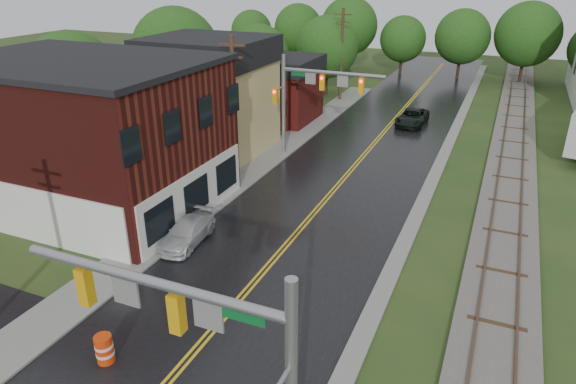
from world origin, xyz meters
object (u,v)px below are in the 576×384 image
Objects in this scene: tree_left_e at (328,49)px; suv_dark at (412,117)px; construction_barrel at (104,349)px; tree_left_b at (177,54)px; tree_left_c at (260,57)px; traffic_signal_near at (206,340)px; traffic_signal_far at (312,89)px; tree_left_a at (74,82)px; pickup_white at (187,232)px; utility_pole_c at (342,53)px; brick_building at (86,134)px; utility_pole_b at (234,105)px.

tree_left_e is 1.71× the size of suv_dark.
suv_dark is 4.35× the size of construction_barrel.
tree_left_b is 1.27× the size of tree_left_c.
traffic_signal_far is at bearing 105.52° from traffic_signal_near.
tree_left_a is 10.22m from tree_left_b.
pickup_white is 3.65× the size of construction_barrel.
traffic_signal_far is 0.96× the size of tree_left_c.
tree_left_a is at bearing -101.31° from tree_left_b.
traffic_signal_near is 0.82× the size of utility_pole_c.
traffic_signal_near is at bearing -74.32° from tree_left_e.
suv_dark is (19.55, 6.23, -5.05)m from tree_left_b.
traffic_signal_near reaches higher than pickup_white.
brick_building reaches higher than tree_left_e.
construction_barrel is at bearing -60.83° from tree_left_b.
traffic_signal_near is 36.42m from suv_dark.
suv_dark is (5.17, 11.12, -4.31)m from traffic_signal_far.
construction_barrel is (15.26, -27.34, -5.17)m from tree_left_b.
tree_left_b is 31.73m from construction_barrel.
tree_left_a is 1.13× the size of tree_left_c.
brick_building is at bearing -86.86° from tree_left_c.
tree_left_e is at bearing 98.61° from construction_barrel.
tree_left_c is 28.78m from pickup_white.
brick_building is 20.60m from traffic_signal_near.
utility_pole_c is at bearing 78.91° from brick_building.
tree_left_b is 2.03× the size of suv_dark.
tree_left_b is at bearing -122.74° from tree_left_e.
utility_pole_b is at bearing -85.10° from tree_left_e.
pickup_white is (-8.16, 10.90, -4.39)m from traffic_signal_near.
utility_pole_b is at bearing 50.93° from brick_building.
utility_pole_c is 0.93× the size of tree_left_b.
traffic_signal_near is 7.93m from construction_barrel.
tree_left_c is 6.96× the size of construction_barrel.
construction_barrel is at bearing -81.39° from tree_left_e.
utility_pole_c is 8.16m from tree_left_c.
utility_pole_c reaches higher than tree_left_e.
brick_building is 24.94m from tree_left_c.
tree_left_e is (9.00, 14.00, -0.90)m from tree_left_b.
utility_pole_c is at bearing 89.16° from pickup_white.
traffic_signal_near is at bearing -54.51° from tree_left_b.
traffic_signal_near is 0.76× the size of tree_left_b.
tree_left_a reaches higher than traffic_signal_near.
tree_left_e is 2.03× the size of pickup_white.
traffic_signal_far is at bearing -18.81° from tree_left_b.
construction_barrel is at bearing -45.13° from tree_left_a.
utility_pole_b is (5.68, 7.00, 0.57)m from brick_building.
utility_pole_b is 1.18× the size of tree_left_c.
utility_pole_b is at bearing 0.45° from tree_left_a.
traffic_signal_far is at bearing -112.69° from suv_dark.
utility_pole_c is at bearing 101.09° from traffic_signal_far.
traffic_signal_near is 1.54× the size of suv_dark.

